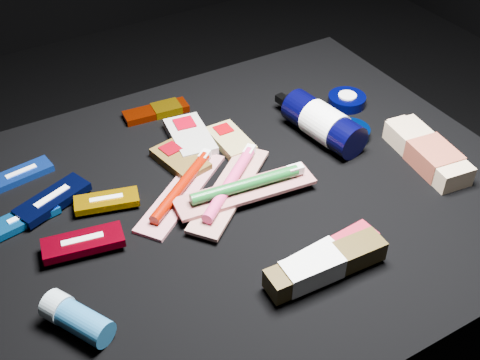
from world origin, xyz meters
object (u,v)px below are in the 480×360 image
deodorant_stick (76,318)px  toothpaste_carton_red (323,259)px  lotion_bottle (323,123)px  bodywash_bottle (428,153)px

deodorant_stick → toothpaste_carton_red: 0.36m
toothpaste_carton_red → lotion_bottle: bearing=49.5°
lotion_bottle → bodywash_bottle: bearing=-59.8°
deodorant_stick → bodywash_bottle: bearing=-25.6°
lotion_bottle → deodorant_stick: 0.58m
bodywash_bottle → toothpaste_carton_red: bearing=-153.6°
bodywash_bottle → toothpaste_carton_red: 0.33m
lotion_bottle → toothpaste_carton_red: bearing=-133.5°
lotion_bottle → deodorant_stick: size_ratio=2.00×
lotion_bottle → bodywash_bottle: lotion_bottle is taller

